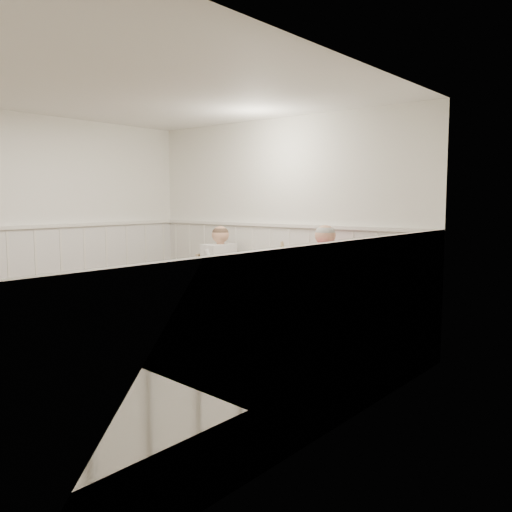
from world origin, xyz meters
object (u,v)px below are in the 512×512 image
(diner_cream, at_px, (221,286))
(grass_vase, at_px, (280,258))
(dining_table, at_px, (267,285))
(chair_right, at_px, (325,305))
(beer_bottle, at_px, (262,264))
(chair_left, at_px, (217,288))
(man_in_pink, at_px, (323,297))

(diner_cream, height_order, grass_vase, diner_cream)
(dining_table, xyz_separation_m, grass_vase, (-0.02, 0.28, 0.29))
(chair_right, distance_m, beer_bottle, 1.09)
(dining_table, height_order, chair_right, chair_right)
(chair_right, height_order, diner_cream, diner_cream)
(diner_cream, bearing_deg, grass_vase, 20.76)
(chair_left, xyz_separation_m, man_in_pink, (1.56, 0.02, 0.06))
(chair_left, relative_size, beer_bottle, 4.19)
(dining_table, bearing_deg, grass_vase, 94.17)
(chair_left, distance_m, man_in_pink, 1.56)
(beer_bottle, relative_size, grass_vase, 0.56)
(man_in_pink, bearing_deg, dining_table, -175.41)
(man_in_pink, distance_m, grass_vase, 0.86)
(chair_left, bearing_deg, grass_vase, 16.67)
(man_in_pink, xyz_separation_m, grass_vase, (-0.75, 0.22, 0.35))
(man_in_pink, xyz_separation_m, diner_cream, (-1.46, -0.05, -0.02))
(chair_right, distance_m, diner_cream, 1.51)
(diner_cream, bearing_deg, man_in_pink, 1.79)
(dining_table, xyz_separation_m, chair_right, (0.78, 0.03, -0.14))
(chair_right, distance_m, chair_left, 1.61)
(man_in_pink, height_order, diner_cream, man_in_pink)
(dining_table, relative_size, beer_bottle, 3.78)
(beer_bottle, bearing_deg, man_in_pink, -9.13)
(dining_table, relative_size, man_in_pink, 0.63)
(dining_table, height_order, man_in_pink, man_in_pink)
(chair_left, height_order, man_in_pink, man_in_pink)
(chair_right, distance_m, grass_vase, 0.94)
(chair_right, bearing_deg, grass_vase, 162.25)
(dining_table, xyz_separation_m, man_in_pink, (0.73, 0.06, -0.06))
(man_in_pink, bearing_deg, beer_bottle, 170.87)
(beer_bottle, bearing_deg, chair_right, -10.45)
(dining_table, distance_m, beer_bottle, 0.38)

